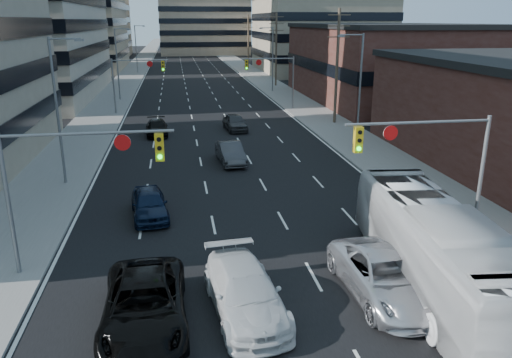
{
  "coord_description": "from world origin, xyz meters",
  "views": [
    {
      "loc": [
        -3.36,
        -11.46,
        9.93
      ],
      "look_at": [
        0.47,
        12.45,
        2.2
      ],
      "focal_mm": 35.0,
      "sensor_mm": 36.0,
      "label": 1
    }
  ],
  "objects": [
    {
      "name": "office_left_far",
      "position": [
        -24.0,
        100.0,
        8.0
      ],
      "size": [
        20.0,
        30.0,
        16.0
      ],
      "primitive_type": "cube",
      "color": "gray",
      "rests_on": "ground"
    },
    {
      "name": "sedan_grey_right",
      "position": [
        2.0,
        34.55,
        0.76
      ],
      "size": [
        2.24,
        4.62,
        1.52
      ],
      "primitive_type": "imported",
      "rotation": [
        0.0,
        0.0,
        0.1
      ],
      "color": "#343537",
      "rests_on": "ground"
    },
    {
      "name": "signal_near_left",
      "position": [
        -7.45,
        8.0,
        4.33
      ],
      "size": [
        6.59,
        0.33,
        6.0
      ],
      "color": "slate",
      "rests_on": "ground"
    },
    {
      "name": "bg_block_left",
      "position": [
        -28.0,
        140.0,
        10.0
      ],
      "size": [
        24.0,
        24.0,
        20.0
      ],
      "primitive_type": "cube",
      "color": "#ADA089",
      "rests_on": "ground"
    },
    {
      "name": "streetlight_left_far",
      "position": [
        -10.34,
        90.0,
        5.05
      ],
      "size": [
        2.03,
        0.22,
        9.0
      ],
      "color": "slate",
      "rests_on": "ground"
    },
    {
      "name": "sedan_blue",
      "position": [
        -5.01,
        13.6,
        0.76
      ],
      "size": [
        2.29,
        4.62,
        1.51
      ],
      "primitive_type": "imported",
      "rotation": [
        0.0,
        0.0,
        0.12
      ],
      "color": "black",
      "rests_on": "ground"
    },
    {
      "name": "sedan_grey_center",
      "position": [
        0.35,
        23.34,
        0.75
      ],
      "size": [
        1.97,
        4.7,
        1.51
      ],
      "primitive_type": "imported",
      "rotation": [
        0.0,
        0.0,
        0.08
      ],
      "color": "#363739",
      "rests_on": "ground"
    },
    {
      "name": "utility_pole_distant",
      "position": [
        12.2,
        96.0,
        5.78
      ],
      "size": [
        2.2,
        0.28,
        11.0
      ],
      "color": "#4C3D2D",
      "rests_on": "ground"
    },
    {
      "name": "streetlight_right_near",
      "position": [
        10.34,
        25.0,
        5.05
      ],
      "size": [
        2.03,
        0.22,
        9.0
      ],
      "color": "slate",
      "rests_on": "ground"
    },
    {
      "name": "signal_near_right",
      "position": [
        7.45,
        8.0,
        4.33
      ],
      "size": [
        6.59,
        0.33,
        6.0
      ],
      "color": "slate",
      "rests_on": "ground"
    },
    {
      "name": "streetlight_right_far",
      "position": [
        10.34,
        60.0,
        5.05
      ],
      "size": [
        2.03,
        0.22,
        9.0
      ],
      "color": "slate",
      "rests_on": "ground"
    },
    {
      "name": "sidewalk_left",
      "position": [
        -11.5,
        130.0,
        0.07
      ],
      "size": [
        5.0,
        300.0,
        0.15
      ],
      "primitive_type": "cube",
      "color": "slate",
      "rests_on": "ground"
    },
    {
      "name": "sedan_black_far",
      "position": [
        -5.2,
        33.55,
        0.68
      ],
      "size": [
        2.12,
        4.76,
        1.36
      ],
      "primitive_type": "imported",
      "rotation": [
        0.0,
        0.0,
        0.05
      ],
      "color": "black",
      "rests_on": "ground"
    },
    {
      "name": "transit_bus",
      "position": [
        6.0,
        4.24,
        1.71
      ],
      "size": [
        4.08,
        12.52,
        3.42
      ],
      "primitive_type": "imported",
      "rotation": [
        0.0,
        0.0,
        -0.1
      ],
      "color": "silver",
      "rests_on": "ground"
    },
    {
      "name": "road_surface",
      "position": [
        0.0,
        130.0,
        0.01
      ],
      "size": [
        18.0,
        300.0,
        0.02
      ],
      "primitive_type": "cube",
      "color": "black",
      "rests_on": "ground"
    },
    {
      "name": "signal_far_left",
      "position": [
        -7.68,
        45.0,
        4.3
      ],
      "size": [
        6.09,
        0.33,
        6.0
      ],
      "color": "slate",
      "rests_on": "ground"
    },
    {
      "name": "office_right_far",
      "position": [
        25.0,
        88.0,
        7.0
      ],
      "size": [
        22.0,
        28.0,
        14.0
      ],
      "primitive_type": "cube",
      "color": "gray",
      "rests_on": "ground"
    },
    {
      "name": "black_pickup",
      "position": [
        -4.73,
        3.56,
        0.84
      ],
      "size": [
        2.87,
        6.07,
        1.67
      ],
      "primitive_type": "imported",
      "rotation": [
        0.0,
        0.0,
        0.02
      ],
      "color": "black",
      "rests_on": "ground"
    },
    {
      "name": "utility_pole_midblock",
      "position": [
        12.2,
        66.0,
        5.78
      ],
      "size": [
        2.2,
        0.28,
        11.0
      ],
      "color": "#4C3D2D",
      "rests_on": "ground"
    },
    {
      "name": "bg_block_right",
      "position": [
        32.0,
        130.0,
        6.0
      ],
      "size": [
        22.0,
        22.0,
        12.0
      ],
      "primitive_type": "cube",
      "color": "gray",
      "rests_on": "ground"
    },
    {
      "name": "signal_far_right",
      "position": [
        7.68,
        45.0,
        4.3
      ],
      "size": [
        6.09,
        0.33,
        6.0
      ],
      "color": "slate",
      "rests_on": "ground"
    },
    {
      "name": "streetlight_left_near",
      "position": [
        -10.34,
        20.0,
        5.05
      ],
      "size": [
        2.03,
        0.22,
        9.0
      ],
      "color": "slate",
      "rests_on": "ground"
    },
    {
      "name": "silver_suv",
      "position": [
        4.02,
        4.14,
        0.83
      ],
      "size": [
        3.03,
        6.12,
        1.67
      ],
      "primitive_type": "imported",
      "rotation": [
        0.0,
        0.0,
        0.04
      ],
      "color": "silver",
      "rests_on": "ground"
    },
    {
      "name": "white_van",
      "position": [
        -1.3,
        3.89,
        0.82
      ],
      "size": [
        2.87,
        5.85,
        1.64
      ],
      "primitive_type": "imported",
      "rotation": [
        0.0,
        0.0,
        0.1
      ],
      "color": "silver",
      "rests_on": "ground"
    },
    {
      "name": "sidewalk_right",
      "position": [
        11.5,
        130.0,
        0.07
      ],
      "size": [
        5.0,
        300.0,
        0.15
      ],
      "primitive_type": "cube",
      "color": "slate",
      "rests_on": "ground"
    },
    {
      "name": "streetlight_left_mid",
      "position": [
        -10.34,
        55.0,
        5.05
      ],
      "size": [
        2.03,
        0.22,
        9.0
      ],
      "color": "slate",
      "rests_on": "ground"
    },
    {
      "name": "utility_pole_block",
      "position": [
        12.2,
        36.0,
        5.78
      ],
      "size": [
        2.2,
        0.28,
        11.0
      ],
      "color": "#4C3D2D",
      "rests_on": "ground"
    },
    {
      "name": "storefront_right_mid",
      "position": [
        24.0,
        50.0,
        4.5
      ],
      "size": [
        20.0,
        30.0,
        9.0
      ],
      "primitive_type": "cube",
      "color": "#472119",
      "rests_on": "ground"
    }
  ]
}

